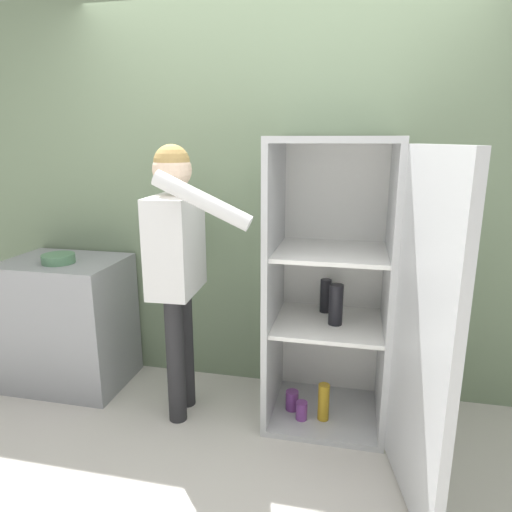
{
  "coord_description": "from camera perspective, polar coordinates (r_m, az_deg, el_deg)",
  "views": [
    {
      "loc": [
        0.51,
        -1.93,
        1.66
      ],
      "look_at": [
        -0.05,
        0.62,
        0.99
      ],
      "focal_mm": 32.0,
      "sensor_mm": 36.0,
      "label": 1
    }
  ],
  "objects": [
    {
      "name": "wall_back",
      "position": [
        2.98,
        2.48,
        6.87
      ],
      "size": [
        7.0,
        0.06,
        2.55
      ],
      "color": "gray",
      "rests_on": "ground_plane"
    },
    {
      "name": "counter",
      "position": [
        3.42,
        -22.29,
        -7.68
      ],
      "size": [
        0.76,
        0.57,
        0.89
      ],
      "color": "gray",
      "rests_on": "ground_plane"
    },
    {
      "name": "bowl",
      "position": [
        3.22,
        -23.47,
        -0.3
      ],
      "size": [
        0.21,
        0.21,
        0.06
      ],
      "color": "#517F5B",
      "rests_on": "counter"
    },
    {
      "name": "ground_plane",
      "position": [
        2.6,
        -2.01,
        -25.42
      ],
      "size": [
        12.0,
        12.0,
        0.0
      ],
      "primitive_type": "plane",
      "color": "beige"
    },
    {
      "name": "refrigerator",
      "position": [
        2.59,
        11.32,
        -4.71
      ],
      "size": [
        0.87,
        1.3,
        1.68
      ],
      "color": "#B7BABC",
      "rests_on": "ground_plane"
    },
    {
      "name": "person",
      "position": [
        2.66,
        -9.82,
        0.7
      ],
      "size": [
        0.63,
        0.56,
        1.64
      ],
      "color": "#262628",
      "rests_on": "ground_plane"
    }
  ]
}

